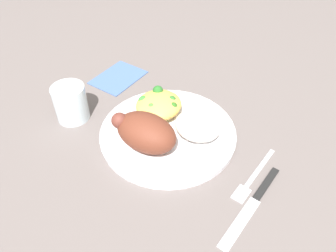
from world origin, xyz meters
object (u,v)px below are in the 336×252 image
(plate, at_px, (168,133))
(rice_pile, at_px, (198,126))
(mac_cheese_with_broccoli, at_px, (159,105))
(water_glass, at_px, (71,103))
(fork, at_px, (253,177))
(roasted_chicken, at_px, (145,132))
(napkin, at_px, (118,77))
(knife, at_px, (256,198))

(plate, distance_m, rice_pile, 0.06)
(mac_cheese_with_broccoli, bearing_deg, plate, 142.01)
(water_glass, bearing_deg, fork, -172.36)
(roasted_chicken, height_order, mac_cheese_with_broccoli, roasted_chicken)
(roasted_chicken, bearing_deg, rice_pile, -129.64)
(water_glass, bearing_deg, napkin, -85.37)
(plate, xyz_separation_m, mac_cheese_with_broccoli, (0.05, -0.04, 0.03))
(plate, bearing_deg, roasted_chicken, 77.23)
(rice_pile, bearing_deg, fork, 167.19)
(plate, height_order, roasted_chicken, roasted_chicken)
(rice_pile, bearing_deg, mac_cheese_with_broccoli, -7.66)
(rice_pile, distance_m, napkin, 0.28)
(mac_cheese_with_broccoli, relative_size, water_glass, 1.28)
(roasted_chicken, distance_m, rice_pile, 0.10)
(plate, height_order, mac_cheese_with_broccoli, mac_cheese_with_broccoli)
(rice_pile, xyz_separation_m, napkin, (0.27, -0.08, -0.03))
(rice_pile, relative_size, knife, 0.47)
(fork, bearing_deg, rice_pile, -12.81)
(rice_pile, xyz_separation_m, fork, (-0.13, 0.03, -0.03))
(rice_pile, bearing_deg, roasted_chicken, 50.36)
(plate, distance_m, napkin, 0.24)
(plate, xyz_separation_m, knife, (-0.20, 0.05, -0.01))
(roasted_chicken, distance_m, mac_cheese_with_broccoli, 0.10)
(roasted_chicken, relative_size, knife, 0.65)
(fork, bearing_deg, napkin, -15.99)
(mac_cheese_with_broccoli, height_order, water_glass, water_glass)
(knife, xyz_separation_m, napkin, (0.42, -0.15, -0.00))
(knife, bearing_deg, rice_pile, -24.91)
(mac_cheese_with_broccoli, distance_m, fork, 0.24)
(rice_pile, distance_m, knife, 0.17)
(mac_cheese_with_broccoli, bearing_deg, fork, 169.38)
(plate, height_order, knife, plate)
(water_glass, bearing_deg, rice_pile, -162.19)
(fork, bearing_deg, roasted_chicken, 14.15)
(rice_pile, xyz_separation_m, mac_cheese_with_broccoli, (0.10, -0.01, -0.00))
(knife, bearing_deg, plate, -13.23)
(fork, bearing_deg, mac_cheese_with_broccoli, -10.62)
(roasted_chicken, bearing_deg, knife, -177.71)
(mac_cheese_with_broccoli, height_order, fork, mac_cheese_with_broccoli)
(mac_cheese_with_broccoli, bearing_deg, knife, 161.50)
(mac_cheese_with_broccoli, height_order, knife, mac_cheese_with_broccoli)
(plate, bearing_deg, knife, 166.77)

